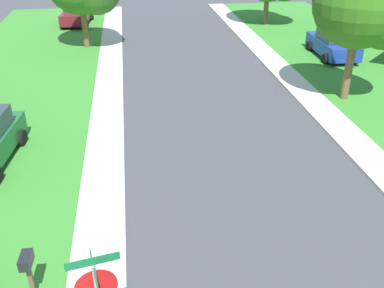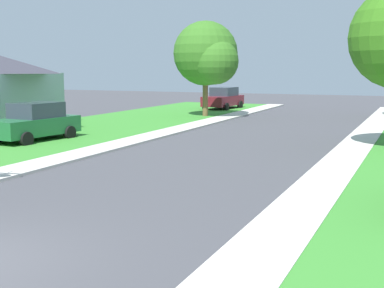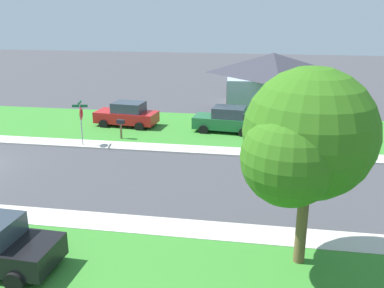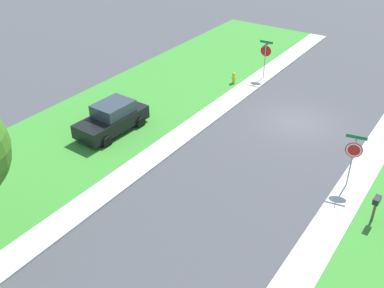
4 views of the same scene
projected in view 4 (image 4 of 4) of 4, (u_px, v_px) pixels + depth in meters
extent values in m
plane|color=#424247|center=(296.00, 123.00, 26.63)|extent=(120.00, 120.00, 0.00)
cube|color=beige|center=(92.00, 200.00, 20.37)|extent=(1.40, 56.00, 0.10)
cube|color=#38842D|center=(24.00, 167.00, 22.62)|extent=(8.00, 56.00, 0.08)
cylinder|color=#9E9EA3|center=(265.00, 62.00, 31.40)|extent=(0.07, 0.07, 2.60)
cylinder|color=red|center=(266.00, 51.00, 31.04)|extent=(0.76, 0.08, 0.76)
cylinder|color=white|center=(266.00, 51.00, 31.06)|extent=(0.67, 0.05, 0.67)
cylinder|color=red|center=(266.00, 51.00, 31.06)|extent=(0.55, 0.04, 0.55)
cube|color=#146B38|center=(266.00, 42.00, 30.67)|extent=(0.92, 0.08, 0.16)
cube|color=#146B38|center=(266.00, 45.00, 30.77)|extent=(0.08, 0.92, 0.16)
cylinder|color=#9E9EA3|center=(351.00, 163.00, 20.64)|extent=(0.07, 0.07, 2.60)
cylinder|color=red|center=(354.00, 150.00, 20.21)|extent=(0.75, 0.17, 0.76)
cylinder|color=white|center=(354.00, 150.00, 20.20)|extent=(0.66, 0.13, 0.67)
cylinder|color=red|center=(354.00, 150.00, 20.20)|extent=(0.54, 0.11, 0.55)
cube|color=#146B38|center=(357.00, 137.00, 19.92)|extent=(0.91, 0.19, 0.16)
cube|color=#146B38|center=(356.00, 141.00, 20.02)|extent=(0.19, 0.91, 0.16)
cube|color=black|center=(112.00, 121.00, 25.30)|extent=(1.98, 4.37, 0.76)
cube|color=#2D3842|center=(113.00, 108.00, 25.06)|extent=(1.69, 2.17, 0.68)
cylinder|color=black|center=(107.00, 142.00, 24.13)|extent=(0.27, 0.65, 0.64)
cylinder|color=black|center=(84.00, 132.00, 25.04)|extent=(0.27, 0.65, 0.64)
cylinder|color=black|center=(140.00, 123.00, 25.96)|extent=(0.27, 0.65, 0.64)
cylinder|color=black|center=(118.00, 114.00, 26.87)|extent=(0.27, 0.65, 0.64)
cylinder|color=gold|center=(234.00, 79.00, 31.17)|extent=(0.22, 0.22, 0.70)
sphere|color=gold|center=(234.00, 74.00, 30.98)|extent=(0.22, 0.22, 0.22)
cylinder|color=gold|center=(235.00, 78.00, 31.05)|extent=(0.10, 0.08, 0.08)
cylinder|color=gold|center=(232.00, 77.00, 31.19)|extent=(0.10, 0.08, 0.08)
cube|color=brown|center=(374.00, 212.00, 18.92)|extent=(0.10, 0.10, 1.05)
cube|color=black|center=(377.00, 200.00, 18.58)|extent=(0.26, 0.49, 0.26)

